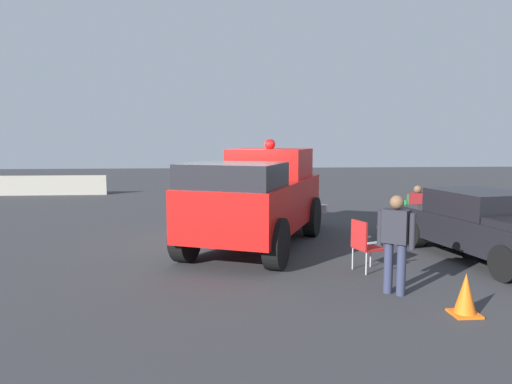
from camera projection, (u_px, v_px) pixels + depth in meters
ground_plane at (226, 246)px, 11.68m from camera, size 60.00×60.00×0.00m
vintage_fire_truck at (259, 197)px, 11.64m from camera, size 4.31×6.33×2.59m
classic_hot_rod at (489, 226)px, 10.27m from camera, size 2.63×4.63×1.46m
lawn_chair_near_truck at (416, 210)px, 13.52m from camera, size 0.56×0.55×1.02m
lawn_chair_by_car at (364, 242)px, 9.39m from camera, size 0.63×0.63×1.02m
lawn_chair_spare at (397, 216)px, 12.46m from camera, size 0.62×0.62×1.02m
spectator_seated at (418, 207)px, 13.38m from camera, size 0.43×0.57×1.29m
spectator_standing at (396, 238)px, 7.99m from camera, size 0.56×0.48×1.68m
traffic_cone at (465, 295)px, 7.10m from camera, size 0.40×0.40×0.64m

